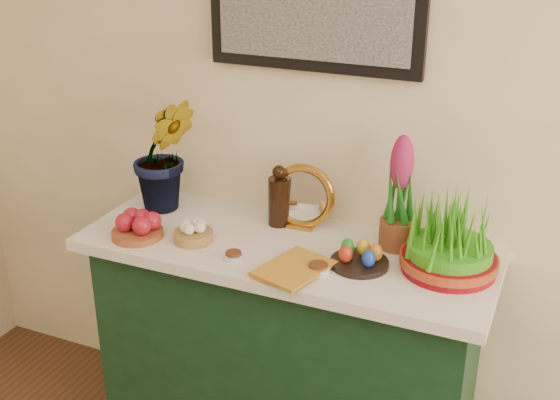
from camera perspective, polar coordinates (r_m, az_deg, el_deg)
The scene contains 13 objects.
sideboard at distance 2.61m, azimuth 0.45°, elevation -12.71°, with size 1.30×0.45×0.85m, color #14371C.
tablecloth at distance 2.37m, azimuth 0.48°, elevation -4.00°, with size 1.40×0.55×0.04m, color white.
hyacinth_green at distance 2.56m, azimuth -9.45°, elevation 5.15°, with size 0.28×0.24×0.56m, color #186B18.
apple_bowl at distance 2.44m, azimuth -11.56°, elevation -2.16°, with size 0.23×0.23×0.09m.
garlic_basket at distance 2.39m, azimuth -7.07°, elevation -2.65°, with size 0.14×0.14×0.08m.
vinegar_cruet at distance 2.46m, azimuth -0.08°, elevation 0.11°, with size 0.08×0.08×0.22m.
mirror at distance 2.44m, azimuth 1.86°, elevation 0.24°, with size 0.24×0.08×0.23m.
book at distance 2.23m, azimuth -0.64°, elevation -4.87°, with size 0.16×0.23×0.03m, color orange.
spice_dish_left at distance 2.27m, azimuth -3.80°, elevation -4.55°, with size 0.06×0.06×0.03m.
spice_dish_right at distance 2.19m, azimuth 3.12°, elevation -5.58°, with size 0.08×0.08×0.03m.
egg_plate at distance 2.23m, azimuth 6.50°, elevation -4.68°, with size 0.22×0.22×0.08m.
hyacinth_pink at distance 2.30m, azimuth 9.69°, elevation 0.14°, with size 0.12×0.12×0.39m.
wheatgrass_sabzeh at distance 2.21m, azimuth 13.72°, elevation -3.13°, with size 0.30×0.30×0.25m.
Camera 1 is at (0.38, 0.07, 1.96)m, focal length 45.00 mm.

